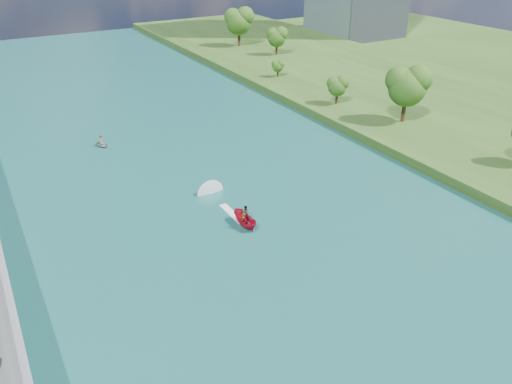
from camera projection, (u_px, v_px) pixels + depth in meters
ground at (326, 304)px, 44.86m from camera, size 260.00×260.00×0.00m
river_water at (225, 207)px, 60.06m from camera, size 55.00×240.00×0.10m
berm_east at (494, 127)px, 81.64m from camera, size 44.00×240.00×1.50m
trees_east at (424, 95)px, 78.33m from camera, size 17.07×139.74×11.54m
motorboat at (238, 214)px, 57.21m from camera, size 3.60×18.81×2.21m
raft at (102, 144)px, 76.27m from camera, size 2.49×3.10×1.71m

